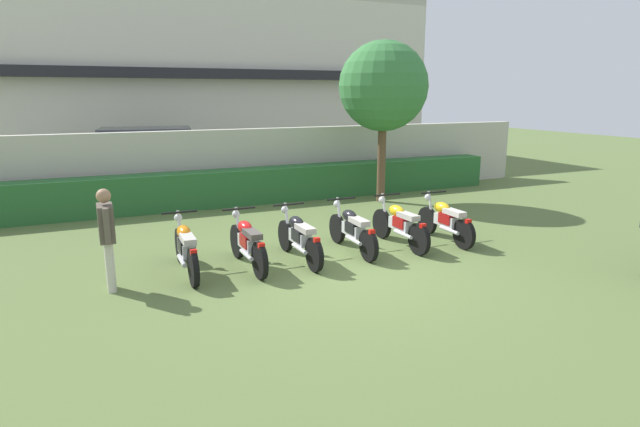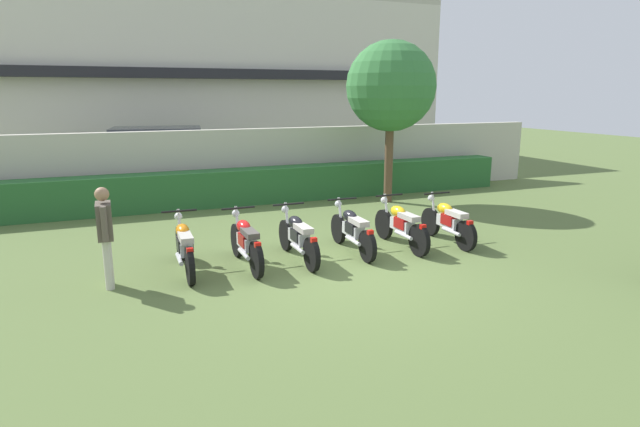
{
  "view_description": "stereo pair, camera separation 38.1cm",
  "coord_description": "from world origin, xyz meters",
  "px_view_note": "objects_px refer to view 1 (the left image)",
  "views": [
    {
      "loc": [
        -3.92,
        -7.54,
        2.94
      ],
      "look_at": [
        0.0,
        1.17,
        0.74
      ],
      "focal_mm": 29.45,
      "sensor_mm": 36.0,
      "label": 1
    },
    {
      "loc": [
        -3.57,
        -7.69,
        2.94
      ],
      "look_at": [
        0.0,
        1.17,
        0.74
      ],
      "focal_mm": 29.45,
      "sensor_mm": 36.0,
      "label": 2
    }
  ],
  "objects_px": {
    "tree_near_inspector": "(383,87)",
    "motorcycle_in_row_2": "(299,237)",
    "motorcycle_in_row_5": "(445,220)",
    "motorcycle_in_row_1": "(248,242)",
    "motorcycle_in_row_0": "(186,248)",
    "motorcycle_in_row_3": "(352,229)",
    "motorcycle_in_row_4": "(400,224)",
    "parked_car": "(152,158)",
    "inspector_person": "(107,232)"
  },
  "relations": [
    {
      "from": "tree_near_inspector",
      "to": "motorcycle_in_row_2",
      "type": "relative_size",
      "value": 2.24
    },
    {
      "from": "motorcycle_in_row_2",
      "to": "motorcycle_in_row_5",
      "type": "distance_m",
      "value": 3.16
    },
    {
      "from": "tree_near_inspector",
      "to": "motorcycle_in_row_1",
      "type": "bearing_deg",
      "value": -141.43
    },
    {
      "from": "motorcycle_in_row_0",
      "to": "motorcycle_in_row_3",
      "type": "relative_size",
      "value": 1.01
    },
    {
      "from": "motorcycle_in_row_4",
      "to": "motorcycle_in_row_5",
      "type": "xyz_separation_m",
      "value": [
        1.02,
        -0.09,
        -0.01
      ]
    },
    {
      "from": "tree_near_inspector",
      "to": "motorcycle_in_row_1",
      "type": "xyz_separation_m",
      "value": [
        -5.01,
        -4.0,
        -2.65
      ]
    },
    {
      "from": "parked_car",
      "to": "motorcycle_in_row_4",
      "type": "distance_m",
      "value": 9.48
    },
    {
      "from": "tree_near_inspector",
      "to": "motorcycle_in_row_3",
      "type": "xyz_separation_m",
      "value": [
        -2.94,
        -3.9,
        -2.66
      ]
    },
    {
      "from": "motorcycle_in_row_1",
      "to": "parked_car",
      "type": "bearing_deg",
      "value": 1.91
    },
    {
      "from": "tree_near_inspector",
      "to": "motorcycle_in_row_4",
      "type": "relative_size",
      "value": 2.25
    },
    {
      "from": "motorcycle_in_row_3",
      "to": "motorcycle_in_row_1",
      "type": "bearing_deg",
      "value": 93.67
    },
    {
      "from": "tree_near_inspector",
      "to": "parked_car",
      "type": "bearing_deg",
      "value": 138.64
    },
    {
      "from": "parked_car",
      "to": "inspector_person",
      "type": "height_order",
      "value": "parked_car"
    },
    {
      "from": "motorcycle_in_row_1",
      "to": "motorcycle_in_row_0",
      "type": "bearing_deg",
      "value": 82.35
    },
    {
      "from": "inspector_person",
      "to": "motorcycle_in_row_2",
      "type": "bearing_deg",
      "value": 3.03
    },
    {
      "from": "parked_car",
      "to": "tree_near_inspector",
      "type": "distance_m",
      "value": 7.61
    },
    {
      "from": "motorcycle_in_row_5",
      "to": "motorcycle_in_row_4",
      "type": "bearing_deg",
      "value": 85.63
    },
    {
      "from": "parked_car",
      "to": "motorcycle_in_row_2",
      "type": "bearing_deg",
      "value": -72.62
    },
    {
      "from": "motorcycle_in_row_4",
      "to": "inspector_person",
      "type": "distance_m",
      "value": 5.32
    },
    {
      "from": "motorcycle_in_row_0",
      "to": "motorcycle_in_row_3",
      "type": "xyz_separation_m",
      "value": [
        3.09,
        -0.03,
        -0.01
      ]
    },
    {
      "from": "motorcycle_in_row_0",
      "to": "motorcycle_in_row_5",
      "type": "distance_m",
      "value": 5.14
    },
    {
      "from": "tree_near_inspector",
      "to": "inspector_person",
      "type": "relative_size",
      "value": 2.74
    },
    {
      "from": "motorcycle_in_row_5",
      "to": "motorcycle_in_row_3",
      "type": "bearing_deg",
      "value": 86.71
    },
    {
      "from": "motorcycle_in_row_3",
      "to": "motorcycle_in_row_4",
      "type": "distance_m",
      "value": 1.02
    },
    {
      "from": "parked_car",
      "to": "motorcycle_in_row_5",
      "type": "height_order",
      "value": "parked_car"
    },
    {
      "from": "motorcycle_in_row_2",
      "to": "motorcycle_in_row_5",
      "type": "relative_size",
      "value": 1.07
    },
    {
      "from": "tree_near_inspector",
      "to": "motorcycle_in_row_2",
      "type": "distance_m",
      "value": 6.29
    },
    {
      "from": "parked_car",
      "to": "inspector_person",
      "type": "distance_m",
      "value": 9.15
    },
    {
      "from": "tree_near_inspector",
      "to": "motorcycle_in_row_5",
      "type": "xyz_separation_m",
      "value": [
        -0.9,
        -4.05,
        -2.66
      ]
    },
    {
      "from": "motorcycle_in_row_1",
      "to": "inspector_person",
      "type": "distance_m",
      "value": 2.26
    },
    {
      "from": "parked_car",
      "to": "motorcycle_in_row_3",
      "type": "height_order",
      "value": "parked_car"
    },
    {
      "from": "motorcycle_in_row_3",
      "to": "motorcycle_in_row_4",
      "type": "relative_size",
      "value": 1.0
    },
    {
      "from": "motorcycle_in_row_1",
      "to": "motorcycle_in_row_5",
      "type": "height_order",
      "value": "motorcycle_in_row_1"
    },
    {
      "from": "inspector_person",
      "to": "motorcycle_in_row_0",
      "type": "bearing_deg",
      "value": 13.37
    },
    {
      "from": "tree_near_inspector",
      "to": "inspector_person",
      "type": "bearing_deg",
      "value": -150.05
    },
    {
      "from": "motorcycle_in_row_3",
      "to": "tree_near_inspector",
      "type": "bearing_deg",
      "value": -35.89
    },
    {
      "from": "motorcycle_in_row_5",
      "to": "motorcycle_in_row_1",
      "type": "bearing_deg",
      "value": 90.01
    },
    {
      "from": "motorcycle_in_row_2",
      "to": "motorcycle_in_row_5",
      "type": "xyz_separation_m",
      "value": [
        3.16,
        -0.05,
        -0.0
      ]
    },
    {
      "from": "parked_car",
      "to": "motorcycle_in_row_3",
      "type": "xyz_separation_m",
      "value": [
        2.53,
        -8.72,
        -0.49
      ]
    },
    {
      "from": "parked_car",
      "to": "motorcycle_in_row_0",
      "type": "relative_size",
      "value": 2.44
    },
    {
      "from": "motorcycle_in_row_4",
      "to": "motorcycle_in_row_1",
      "type": "bearing_deg",
      "value": 90.08
    },
    {
      "from": "motorcycle_in_row_0",
      "to": "motorcycle_in_row_3",
      "type": "height_order",
      "value": "motorcycle_in_row_0"
    },
    {
      "from": "motorcycle_in_row_2",
      "to": "motorcycle_in_row_0",
      "type": "bearing_deg",
      "value": 86.06
    },
    {
      "from": "motorcycle_in_row_1",
      "to": "motorcycle_in_row_3",
      "type": "height_order",
      "value": "motorcycle_in_row_1"
    },
    {
      "from": "motorcycle_in_row_5",
      "to": "tree_near_inspector",
      "type": "bearing_deg",
      "value": -11.8
    },
    {
      "from": "motorcycle_in_row_0",
      "to": "motorcycle_in_row_1",
      "type": "bearing_deg",
      "value": -95.6
    },
    {
      "from": "inspector_person",
      "to": "motorcycle_in_row_3",
      "type": "bearing_deg",
      "value": 3.43
    },
    {
      "from": "motorcycle_in_row_1",
      "to": "motorcycle_in_row_5",
      "type": "xyz_separation_m",
      "value": [
        4.11,
        -0.05,
        -0.01
      ]
    },
    {
      "from": "parked_car",
      "to": "motorcycle_in_row_0",
      "type": "xyz_separation_m",
      "value": [
        -0.56,
        -8.7,
        -0.49
      ]
    },
    {
      "from": "motorcycle_in_row_2",
      "to": "tree_near_inspector",
      "type": "bearing_deg",
      "value": -46.08
    }
  ]
}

